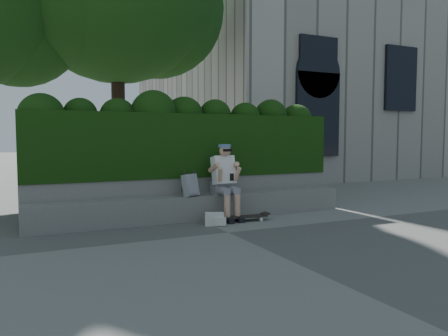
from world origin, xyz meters
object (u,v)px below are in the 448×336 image
backpack_ground (214,219)px  skateboard (244,217)px  person (225,178)px  backpack_plaid (190,185)px

backpack_ground → skateboard: bearing=31.3°
person → backpack_ground: person is taller
backpack_plaid → person: bearing=-32.7°
skateboard → backpack_ground: size_ratio=2.75×
person → backpack_plaid: size_ratio=3.49×
person → backpack_ground: size_ratio=4.28×
skateboard → backpack_ground: backpack_ground is taller
person → skateboard: person is taller
skateboard → backpack_ground: 0.62m
person → backpack_ground: (-0.41, -0.44, -0.65)m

